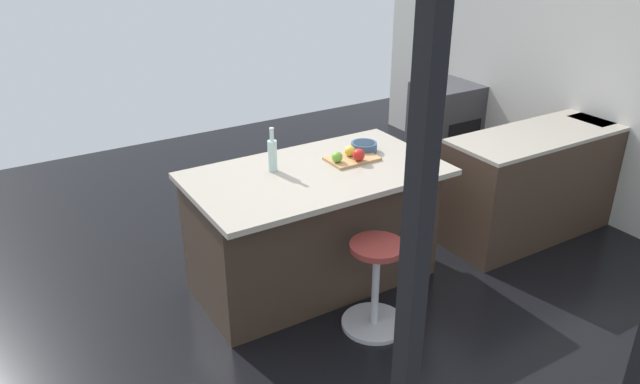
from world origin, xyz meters
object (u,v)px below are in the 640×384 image
oven_range (445,124)px  apple_red (359,155)px  apple_green (337,157)px  kitchen_island (313,226)px  stool_by_window (375,288)px  water_bottle (272,154)px  cutting_board (352,159)px  apple_yellow (350,151)px  fruit_bowl (364,146)px

oven_range → apple_red: apple_red is taller
apple_red → apple_green: apple_red is taller
kitchen_island → stool_by_window: size_ratio=2.78×
oven_range → water_bottle: water_bottle is taller
oven_range → apple_green: 2.64m
apple_green → cutting_board: bearing=-173.2°
stool_by_window → cutting_board: cutting_board is taller
apple_green → apple_yellow: size_ratio=0.99×
kitchen_island → stool_by_window: kitchen_island is taller
cutting_board → apple_red: size_ratio=4.09×
cutting_board → stool_by_window: bearing=69.4°
oven_range → apple_green: apple_green is taller
apple_red → apple_green: size_ratio=1.13×
kitchen_island → fruit_bowl: 0.71m
cutting_board → apple_green: bearing=6.8°
cutting_board → apple_yellow: bearing=-91.6°
kitchen_island → apple_green: bearing=173.2°
apple_red → water_bottle: 0.62m
apple_red → apple_yellow: apple_red is taller
stool_by_window → water_bottle: (0.32, -0.79, 0.75)m
oven_range → water_bottle: 2.98m
apple_yellow → fruit_bowl: apple_yellow is taller
cutting_board → fruit_bowl: bearing=-150.7°
kitchen_island → stool_by_window: (-0.07, 0.68, -0.17)m
stool_by_window → water_bottle: size_ratio=2.03×
oven_range → fruit_bowl: 2.32m
stool_by_window → apple_red: size_ratio=7.20×
oven_range → apple_green: (2.23, 1.31, 0.54)m
kitchen_island → apple_red: bearing=166.9°
water_bottle → apple_green: bearing=162.6°
stool_by_window → apple_red: bearing=-113.3°
kitchen_island → apple_green: apple_green is taller
apple_yellow → water_bottle: (0.58, -0.09, 0.06)m
stool_by_window → cutting_board: size_ratio=1.76×
apple_red → cutting_board: bearing=-85.1°
fruit_bowl → stool_by_window: bearing=61.2°
apple_red → apple_yellow: 0.10m
kitchen_island → fruit_bowl: bearing=-169.7°
stool_by_window → fruit_bowl: size_ratio=3.28×
stool_by_window → apple_yellow: size_ratio=8.08×
kitchen_island → fruit_bowl: fruit_bowl is taller
kitchen_island → apple_yellow: size_ratio=22.46×
stool_by_window → fruit_bowl: 1.10m
kitchen_island → apple_green: size_ratio=22.69×
oven_range → apple_red: size_ratio=10.05×
kitchen_island → cutting_board: 0.57m
apple_green → apple_red: bearing=159.2°
cutting_board → water_bottle: 0.60m
oven_range → water_bottle: bearing=23.6°
cutting_board → apple_green: apple_green is taller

